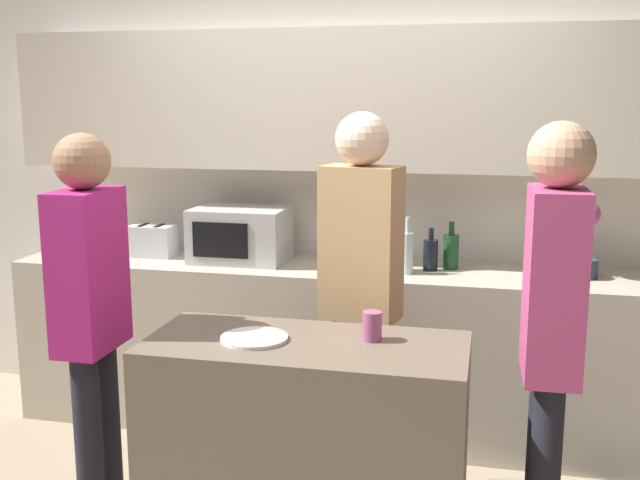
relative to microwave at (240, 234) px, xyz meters
name	(u,v)px	position (x,y,z in m)	size (l,w,h in m)	color
back_wall	(347,152)	(0.56, 0.25, 0.45)	(6.40, 0.40, 2.70)	silver
back_counter	(336,348)	(0.56, -0.02, -0.62)	(3.60, 0.62, 0.93)	#B7AD99
kitchen_island	(306,453)	(0.69, -1.27, -0.62)	(1.24, 0.56, 0.92)	brown
microwave	(240,234)	(0.00, 0.00, 0.00)	(0.52, 0.39, 0.30)	#B7BABC
toaster	(152,241)	(-0.54, 0.00, -0.06)	(0.26, 0.16, 0.18)	silver
potted_plant	(586,240)	(1.84, 0.00, 0.05)	(0.14, 0.14, 0.39)	#333D4C
bottle_0	(390,250)	(0.85, -0.06, -0.04)	(0.07, 0.07, 0.29)	silver
bottle_1	(407,252)	(0.95, -0.11, -0.04)	(0.07, 0.07, 0.30)	silver
bottle_2	(431,254)	(1.06, -0.01, -0.06)	(0.08, 0.08, 0.23)	black
bottle_3	(451,251)	(1.17, 0.06, -0.05)	(0.08, 0.08, 0.26)	#194723
plate_on_island	(254,338)	(0.50, -1.29, -0.16)	(0.26, 0.26, 0.01)	white
cup_0	(372,326)	(0.94, -1.19, -0.11)	(0.08, 0.08, 0.11)	#994D78
person_left	(552,320)	(1.59, -1.24, -0.02)	(0.23, 0.34, 1.76)	black
person_center	(90,303)	(-0.21, -1.28, -0.06)	(0.22, 0.34, 1.70)	black
person_right	(361,273)	(0.81, -0.73, -0.01)	(0.37, 0.26, 1.78)	black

